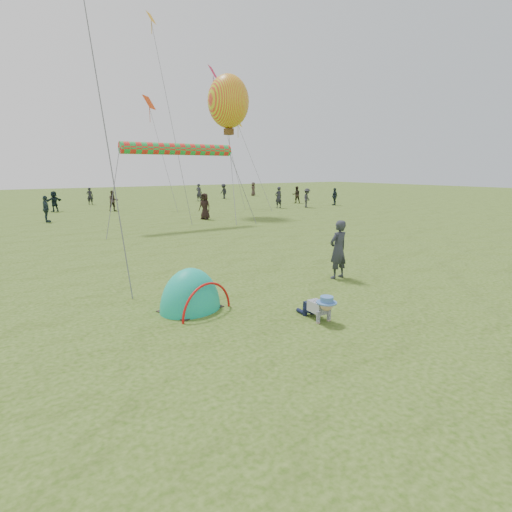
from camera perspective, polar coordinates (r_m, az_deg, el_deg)
ground at (r=9.31m, az=13.85°, el=-8.67°), size 140.00×140.00×0.00m
crawling_toddler at (r=8.98m, az=9.07°, el=-7.14°), size 0.62×0.85×0.62m
popup_tent at (r=9.75m, az=-9.30°, el=-7.49°), size 1.85×1.67×2.00m
standing_adult at (r=12.31m, az=11.66°, el=0.91°), size 0.67×0.45×1.79m
crowd_person_0 at (r=42.00m, az=-8.15°, el=8.98°), size 0.69×0.77×1.78m
crowd_person_1 at (r=39.38m, az=5.79°, el=8.70°), size 0.97×0.89×1.62m
crowd_person_2 at (r=37.49m, az=11.17°, el=8.32°), size 1.00×0.66×1.58m
crowd_person_4 at (r=49.87m, az=-0.39°, el=9.55°), size 0.82×0.96×1.66m
crowd_person_5 at (r=35.01m, az=-26.88°, el=6.97°), size 1.53×1.11×1.59m
crowd_person_6 at (r=34.27m, az=3.23°, el=8.35°), size 0.65×0.43×1.79m
crowd_person_8 at (r=28.29m, az=-27.80°, el=5.96°), size 0.42×0.97×1.65m
crowd_person_9 at (r=34.95m, az=7.30°, el=8.23°), size 1.22×1.07×1.64m
crowd_person_10 at (r=26.73m, az=-7.34°, el=7.06°), size 0.88×1.00×1.72m
crowd_person_12 at (r=40.70m, az=-22.64°, el=7.91°), size 0.68×0.58×1.58m
crowd_person_13 at (r=33.67m, az=-19.71°, el=7.44°), size 0.82×0.65×1.61m
crowd_person_15 at (r=45.09m, az=-4.65°, el=9.19°), size 0.68×1.09×1.64m
balloon_kite at (r=29.60m, az=-3.96°, el=20.76°), size 2.87×2.87×4.01m
rainbow_tube_kite at (r=23.43m, az=-11.02°, el=14.75°), size 6.46×0.64×0.64m
diamond_kite_0 at (r=37.93m, az=-6.15°, el=24.66°), size 1.29×1.29×1.06m
diamond_kite_2 at (r=29.97m, az=-14.77°, el=30.07°), size 0.80×0.80×0.66m
diamond_kite_6 at (r=36.29m, az=-15.03°, el=20.44°), size 1.32×1.32×1.08m
diamond_kite_7 at (r=35.91m, az=-2.60°, el=18.75°), size 1.17×1.17×0.96m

